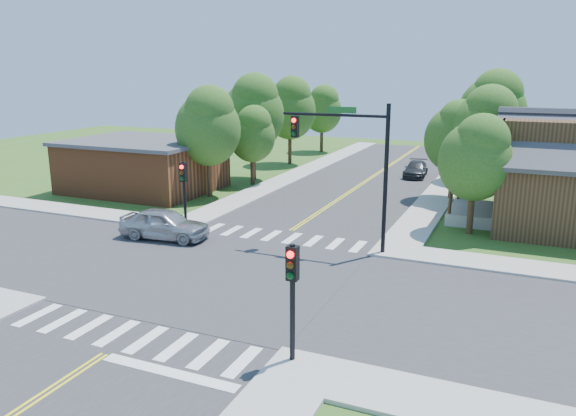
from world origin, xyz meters
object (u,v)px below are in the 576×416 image
at_px(signal_pole_se, 292,282).
at_px(car_silver, 164,225).
at_px(signal_mast_ne, 352,153).
at_px(signal_pole_nw, 184,182).
at_px(car_dgrey, 416,170).

xyz_separation_m(signal_pole_se, car_silver, (-11.11, 9.12, -1.86)).
bearing_deg(car_silver, signal_mast_ne, -82.76).
bearing_deg(signal_pole_se, car_silver, 140.62).
xyz_separation_m(signal_pole_nw, car_silver, (0.09, -2.08, -1.86)).
bearing_deg(signal_mast_ne, car_dgrey, 91.95).
bearing_deg(signal_mast_ne, car_silver, -167.51).
bearing_deg(car_silver, signal_pole_nw, -2.91).
height_order(signal_mast_ne, signal_pole_nw, signal_mast_ne).
xyz_separation_m(car_silver, car_dgrey, (8.73, 22.73, -0.19)).
relative_size(signal_pole_nw, car_silver, 0.78).
bearing_deg(signal_pole_nw, car_dgrey, 66.90).
relative_size(signal_mast_ne, car_dgrey, 1.65).
bearing_deg(signal_pole_nw, signal_pole_se, -45.00).
height_order(signal_pole_nw, car_silver, signal_pole_nw).
relative_size(signal_pole_nw, car_dgrey, 0.87).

